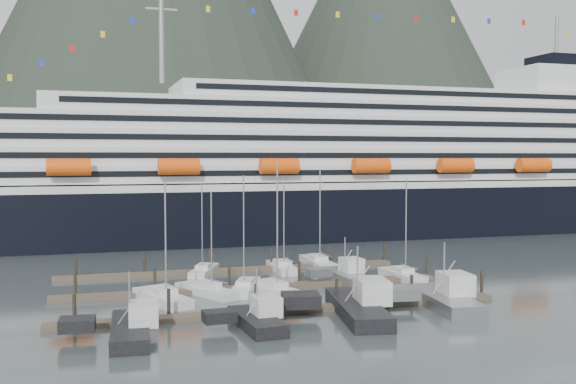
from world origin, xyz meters
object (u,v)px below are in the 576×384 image
at_px(cruise_ship, 355,177).
at_px(sailboat_h, 402,276).
at_px(sailboat_g, 318,263).
at_px(sailboat_e, 204,271).
at_px(sailboat_c, 273,291).
at_px(sailboat_d, 245,288).
at_px(sailboat_b, 207,291).
at_px(sailboat_f, 282,268).
at_px(trawler_b, 256,319).
at_px(trawler_d, 442,298).
at_px(trawler_a, 128,328).
at_px(sailboat_a, 162,299).
at_px(trawler_e, 344,275).
at_px(trawler_c, 356,306).

relative_size(cruise_ship, sailboat_h, 15.15).
bearing_deg(sailboat_g, sailboat_e, 98.66).
xyz_separation_m(sailboat_c, sailboat_d, (-2.55, 3.12, -0.04)).
height_order(sailboat_b, sailboat_g, sailboat_g).
height_order(sailboat_c, sailboat_f, sailboat_c).
bearing_deg(sailboat_g, sailboat_c, 149.13).
xyz_separation_m(cruise_ship, sailboat_b, (-41.28, -53.44, -11.63)).
distance_m(sailboat_c, sailboat_d, 4.03).
bearing_deg(trawler_b, sailboat_b, 2.68).
height_order(sailboat_h, trawler_d, sailboat_h).
xyz_separation_m(sailboat_d, trawler_a, (-14.93, -17.29, 0.44)).
relative_size(sailboat_c, sailboat_d, 1.11).
height_order(sailboat_e, trawler_d, sailboat_e).
relative_size(sailboat_a, sailboat_f, 1.03).
bearing_deg(trawler_a, sailboat_b, -27.36).
bearing_deg(trawler_e, sailboat_h, -97.08).
distance_m(sailboat_d, sailboat_g, 21.03).
bearing_deg(cruise_ship, sailboat_e, -134.84).
relative_size(sailboat_f, trawler_b, 1.44).
xyz_separation_m(sailboat_f, trawler_e, (5.39, -9.97, 0.41)).
relative_size(cruise_ship, trawler_b, 21.61).
bearing_deg(trawler_d, trawler_a, 101.38).
relative_size(sailboat_d, trawler_b, 1.48).
bearing_deg(sailboat_e, sailboat_f, -71.82).
height_order(sailboat_a, trawler_c, sailboat_a).
xyz_separation_m(sailboat_f, trawler_a, (-23.27, -29.53, 0.42)).
bearing_deg(sailboat_g, trawler_e, 178.63).
relative_size(sailboat_d, sailboat_e, 1.06).
distance_m(sailboat_g, trawler_c, 31.36).
height_order(sailboat_d, trawler_d, sailboat_d).
bearing_deg(trawler_c, trawler_b, 109.40).
bearing_deg(sailboat_c, trawler_e, -81.03).
xyz_separation_m(sailboat_a, sailboat_h, (32.16, 5.31, -0.02)).
xyz_separation_m(sailboat_a, sailboat_d, (10.32, 3.55, -0.03)).
xyz_separation_m(sailboat_a, trawler_a, (-4.60, -13.74, 0.41)).
xyz_separation_m(sailboat_b, sailboat_c, (7.37, -2.32, 0.04)).
height_order(sailboat_b, sailboat_f, sailboat_f).
xyz_separation_m(sailboat_b, trawler_b, (1.65, -16.51, 0.41)).
distance_m(sailboat_d, sailboat_h, 21.90).
bearing_deg(sailboat_h, trawler_a, 114.85).
bearing_deg(trawler_d, sailboat_h, -5.17).
distance_m(sailboat_b, trawler_e, 18.81).
height_order(sailboat_f, sailboat_h, sailboat_f).
relative_size(sailboat_b, trawler_c, 0.80).
bearing_deg(sailboat_b, sailboat_d, -105.63).
bearing_deg(sailboat_a, sailboat_b, -81.36).
bearing_deg(sailboat_c, sailboat_b, 55.74).
distance_m(sailboat_b, trawler_a, 19.35).
xyz_separation_m(trawler_a, trawler_e, (28.66, 19.57, -0.02)).
bearing_deg(sailboat_a, sailboat_e, -42.37).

